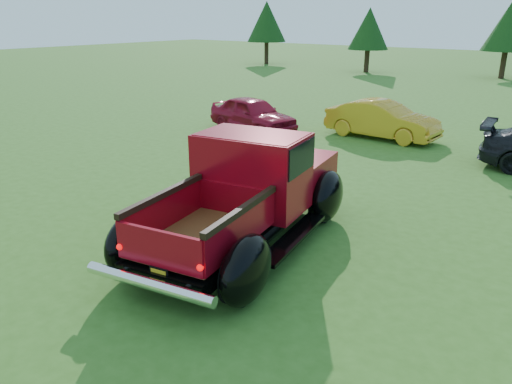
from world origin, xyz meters
name	(u,v)px	position (x,y,z in m)	size (l,w,h in m)	color
ground	(272,257)	(0.00, 0.00, 0.00)	(120.00, 120.00, 0.00)	#345E1A
tree_far_west	(267,22)	(-22.00, 30.00, 3.52)	(3.33, 3.33, 5.20)	#332114
tree_west	(369,29)	(-12.00, 29.00, 3.11)	(2.94, 2.94, 4.60)	#332114
tree_mid_left	(509,26)	(-3.00, 31.00, 3.38)	(3.20, 3.20, 5.00)	#332114
pickup_truck	(252,189)	(-0.82, 0.50, 0.97)	(3.38, 5.78, 2.04)	black
show_car_red	(253,114)	(-6.50, 7.89, 0.63)	(1.49, 3.69, 1.26)	maroon
show_car_yellow	(382,120)	(-2.27, 9.76, 0.64)	(1.36, 3.89, 1.28)	gold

